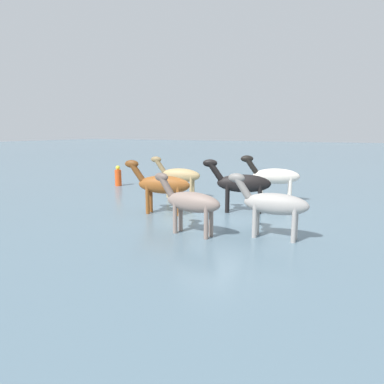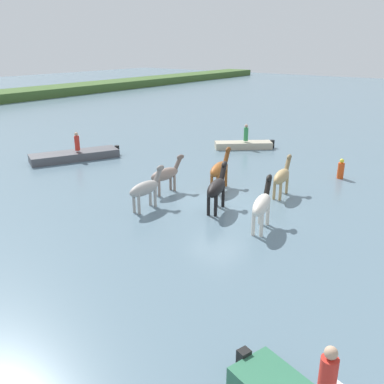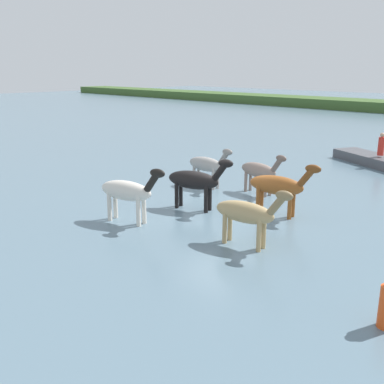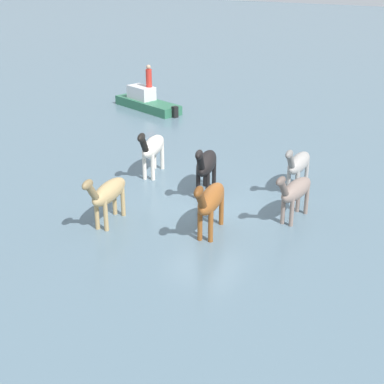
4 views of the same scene
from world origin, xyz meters
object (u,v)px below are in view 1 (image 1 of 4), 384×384
horse_rear_stallion (241,184)px  horse_pinto_flank (190,202)px  horse_chestnut_trailing (274,176)px  horse_lead (162,185)px  horse_mid_herd (273,204)px  buoy_channel_marker (118,177)px  horse_dark_mare (179,175)px

horse_rear_stallion → horse_pinto_flank: bearing=65.5°
horse_chestnut_trailing → horse_lead: 5.23m
horse_rear_stallion → horse_chestnut_trailing: bearing=-120.3°
horse_pinto_flank → horse_lead: horse_lead is taller
horse_chestnut_trailing → horse_mid_herd: size_ratio=1.09×
horse_mid_herd → horse_chestnut_trailing: bearing=-78.5°
horse_chestnut_trailing → horse_lead: bearing=36.9°
horse_rear_stallion → horse_mid_herd: (-1.85, 2.66, -0.09)m
horse_lead → horse_rear_stallion: bearing=-161.0°
horse_pinto_flank → horse_mid_herd: bearing=-157.0°
horse_chestnut_trailing → buoy_channel_marker: bearing=-17.6°
horse_pinto_flank → horse_lead: size_ratio=0.90×
horse_lead → horse_mid_herd: bearing=153.9°
horse_lead → horse_dark_mare: horse_lead is taller
horse_lead → buoy_channel_marker: size_ratio=2.25×
horse_chestnut_trailing → horse_pinto_flank: horse_chestnut_trailing is taller
horse_chestnut_trailing → horse_pinto_flank: size_ratio=1.11×
horse_pinto_flank → horse_lead: 2.83m
horse_lead → horse_mid_herd: 4.56m
horse_lead → horse_dark_mare: (0.97, -3.04, -0.06)m
buoy_channel_marker → horse_dark_mare: bearing=163.2°
horse_chestnut_trailing → buoy_channel_marker: 8.82m
horse_chestnut_trailing → horse_dark_mare: bearing=-0.7°
horse_mid_herd → buoy_channel_marker: (10.05, -5.56, -0.50)m
horse_lead → buoy_channel_marker: horse_lead is taller
horse_chestnut_trailing → horse_mid_herd: horse_chestnut_trailing is taller
horse_pinto_flank → buoy_channel_marker: (7.77, -6.29, -0.48)m
horse_mid_herd → horse_lead: bearing=-16.0°
horse_chestnut_trailing → horse_dark_mare: 4.29m
horse_mid_herd → horse_dark_mare: 6.81m
horse_chestnut_trailing → horse_dark_mare: horse_chestnut_trailing is taller
horse_mid_herd → buoy_channel_marker: 11.50m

